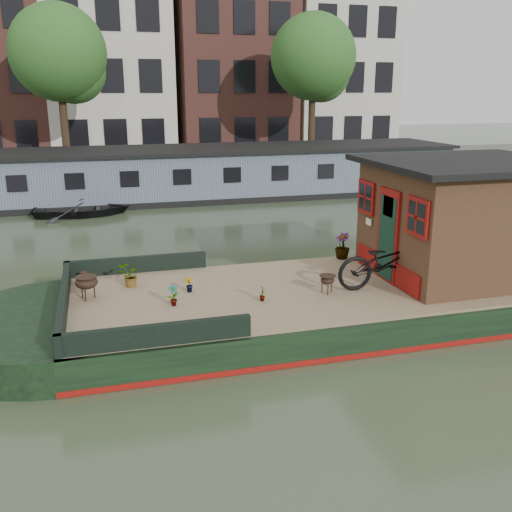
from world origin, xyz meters
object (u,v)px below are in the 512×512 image
object	(u,v)px
bicycle	(387,262)
brazier_rear	(87,288)
brazier_front	(327,284)
dinghy	(82,206)
potted_plant_a	(173,295)
cabin	(465,217)

from	to	relation	value
bicycle	brazier_rear	world-z (taller)	bicycle
brazier_front	dinghy	bearing A→B (deg)	111.76
potted_plant_a	brazier_front	distance (m)	2.96
brazier_rear	dinghy	xyz separation A→B (m)	(-0.29, 11.01, -0.52)
potted_plant_a	brazier_rear	xyz separation A→B (m)	(-1.51, 0.78, 0.02)
potted_plant_a	dinghy	distance (m)	11.94
bicycle	brazier_front	size ratio (longest dim) A/B	5.60
bicycle	dinghy	xyz separation A→B (m)	(-6.01, 11.92, -0.83)
potted_plant_a	brazier_front	xyz separation A→B (m)	(2.96, -0.13, -0.02)
brazier_front	bicycle	bearing A→B (deg)	0.00
brazier_rear	dinghy	world-z (taller)	brazier_rear
cabin	bicycle	size ratio (longest dim) A/B	1.96
bicycle	brazier_rear	size ratio (longest dim) A/B	4.50
bicycle	brazier_front	distance (m)	1.30
cabin	potted_plant_a	xyz separation A→B (m)	(-6.20, -0.29, -1.03)
brazier_front	potted_plant_a	bearing A→B (deg)	177.53
cabin	brazier_front	bearing A→B (deg)	-172.56
brazier_rear	dinghy	bearing A→B (deg)	91.49
potted_plant_a	brazier_front	bearing A→B (deg)	-2.47
cabin	bicycle	bearing A→B (deg)	-168.00
cabin	dinghy	size ratio (longest dim) A/B	1.17
bicycle	brazier_rear	xyz separation A→B (m)	(-5.72, 0.91, -0.31)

